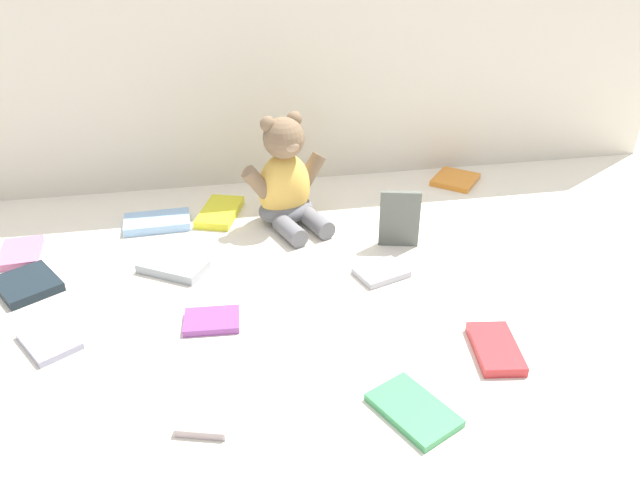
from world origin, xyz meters
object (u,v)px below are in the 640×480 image
object	(u,v)px
book_case_10	(381,272)
book_case_12	(455,180)
book_case_2	(49,341)
book_case_11	(21,253)
book_case_8	(28,284)
book_case_9	(173,267)
book_case_1	(220,212)
book_case_5	(157,222)
book_case_4	(413,410)
book_case_3	(400,219)
book_case_7	(495,348)
book_case_6	(212,321)
book_case_0	(212,398)
teddy_bear	(286,184)

from	to	relation	value
book_case_10	book_case_12	bearing A→B (deg)	123.50
book_case_2	book_case_11	size ratio (longest dim) A/B	0.95
book_case_2	book_case_8	world-z (taller)	book_case_8
book_case_9	book_case_10	size ratio (longest dim) A/B	1.35
book_case_10	book_case_11	xyz separation A→B (m)	(-0.68, 0.19, 0.00)
book_case_8	book_case_10	bearing A→B (deg)	-38.32
book_case_1	book_case_5	distance (m)	0.14
book_case_4	book_case_9	bearing A→B (deg)	-78.70
book_case_1	book_case_2	world-z (taller)	book_case_1
book_case_3	book_case_10	world-z (taller)	book_case_3
book_case_2	book_case_7	distance (m)	0.70
book_case_1	book_case_5	world-z (taller)	book_case_5
book_case_1	book_case_7	world-z (taller)	same
book_case_8	book_case_3	bearing A→B (deg)	-29.28
book_case_1	book_case_2	distance (m)	0.49
book_case_5	book_case_6	size ratio (longest dim) A/B	1.51
book_case_6	book_case_8	distance (m)	0.36
book_case_1	book_case_8	size ratio (longest dim) A/B	1.29
book_case_1	book_case_8	xyz separation A→B (m)	(-0.35, -0.23, -0.00)
book_case_9	book_case_11	bearing A→B (deg)	101.62
book_case_6	book_case_9	distance (m)	0.19
book_case_8	book_case_9	size ratio (longest dim) A/B	0.88
book_case_1	book_case_5	xyz separation A→B (m)	(-0.13, -0.02, 0.00)
book_case_5	book_case_11	world-z (taller)	book_case_5
book_case_9	book_case_5	bearing A→B (deg)	42.93
book_case_0	book_case_7	size ratio (longest dim) A/B	1.20
book_case_1	book_case_10	bearing A→B (deg)	152.49
book_case_2	book_case_3	bearing A→B (deg)	-14.95
book_case_10	book_case_4	bearing A→B (deg)	-26.69
book_case_4	book_case_8	xyz separation A→B (m)	(-0.59, 0.42, 0.00)
book_case_1	book_case_4	distance (m)	0.69
book_case_6	book_case_11	xyz separation A→B (m)	(-0.36, 0.29, 0.00)
book_case_11	book_case_1	bearing A→B (deg)	-169.20
book_case_0	book_case_9	size ratio (longest dim) A/B	1.14
book_case_1	book_case_12	size ratio (longest dim) A/B	1.30
teddy_bear	book_case_4	size ratio (longest dim) A/B	1.96
book_case_1	book_case_12	distance (m)	0.58
book_case_7	book_case_10	bearing A→B (deg)	123.34
book_case_1	book_case_7	bearing A→B (deg)	145.06
book_case_1	book_case_11	distance (m)	0.41
book_case_1	book_case_3	xyz separation A→B (m)	(0.35, -0.19, 0.05)
book_case_2	book_case_9	size ratio (longest dim) A/B	0.83
book_case_2	book_case_4	bearing A→B (deg)	-58.03
book_case_0	book_case_3	distance (m)	0.54
book_case_5	book_case_0	bearing A→B (deg)	-172.04
book_case_7	book_case_9	distance (m)	0.60
book_case_6	book_case_9	bearing A→B (deg)	24.27
book_case_2	book_case_9	distance (m)	0.26
book_case_5	book_case_10	xyz separation A→B (m)	(0.42, -0.27, -0.00)
book_case_0	book_case_12	world-z (taller)	same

